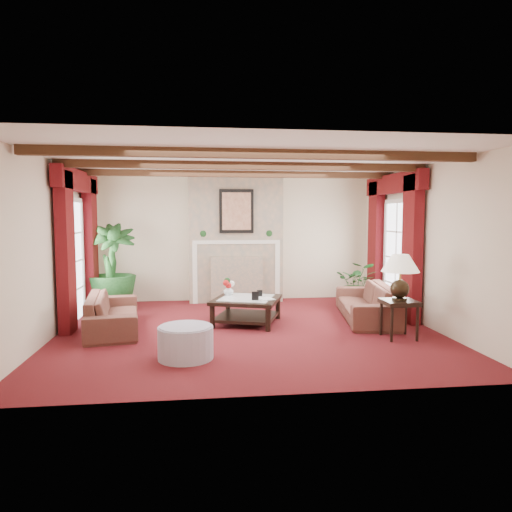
{
  "coord_description": "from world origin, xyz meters",
  "views": [
    {
      "loc": [
        -0.74,
        -7.26,
        1.85
      ],
      "look_at": [
        0.18,
        0.4,
        1.17
      ],
      "focal_mm": 32.0,
      "sensor_mm": 36.0,
      "label": 1
    }
  ],
  "objects": [
    {
      "name": "photo_frame_a",
      "position": [
        0.14,
        0.19,
        0.52
      ],
      "size": [
        0.12,
        0.03,
        0.16
      ],
      "primitive_type": null,
      "rotation": [
        0.0,
        0.0,
        -0.13
      ],
      "color": "black",
      "rests_on": "coffee_table"
    },
    {
      "name": "ceiling",
      "position": [
        0.0,
        0.0,
        2.7
      ],
      "size": [
        6.0,
        6.0,
        0.0
      ],
      "primitive_type": "plane",
      "rotation": [
        3.14,
        0.0,
        0.0
      ],
      "color": "white",
      "rests_on": "floor"
    },
    {
      "name": "sofa_right",
      "position": [
        2.2,
        0.52,
        0.42
      ],
      "size": [
        2.33,
        1.33,
        0.83
      ],
      "primitive_type": "imported",
      "rotation": [
        0.0,
        0.0,
        -1.74
      ],
      "color": "#360E18",
      "rests_on": "ground"
    },
    {
      "name": "ottoman",
      "position": [
        -0.96,
        -1.4,
        0.21
      ],
      "size": [
        0.72,
        0.72,
        0.42
      ],
      "primitive_type": "cylinder",
      "color": "#A69DB2",
      "rests_on": "ground"
    },
    {
      "name": "fireplace",
      "position": [
        0.0,
        2.55,
        2.7
      ],
      "size": [
        2.0,
        0.52,
        2.7
      ],
      "primitive_type": null,
      "color": "tan",
      "rests_on": "ground"
    },
    {
      "name": "french_door_left",
      "position": [
        -2.97,
        1.0,
        2.13
      ],
      "size": [
        0.1,
        1.1,
        2.16
      ],
      "primitive_type": null,
      "color": "white",
      "rests_on": "ground"
    },
    {
      "name": "french_door_right",
      "position": [
        2.97,
        1.0,
        2.13
      ],
      "size": [
        0.1,
        1.1,
        2.16
      ],
      "primitive_type": null,
      "color": "white",
      "rests_on": "ground"
    },
    {
      "name": "left_wall",
      "position": [
        -3.0,
        0.0,
        1.35
      ],
      "size": [
        0.02,
        5.5,
        2.7
      ],
      "primitive_type": "cube",
      "color": "beige",
      "rests_on": "ground"
    },
    {
      "name": "right_wall",
      "position": [
        3.0,
        0.0,
        1.35
      ],
      "size": [
        0.02,
        5.5,
        2.7
      ],
      "primitive_type": "cube",
      "color": "beige",
      "rests_on": "ground"
    },
    {
      "name": "curtains_right",
      "position": [
        2.86,
        1.0,
        2.55
      ],
      "size": [
        0.2,
        2.4,
        2.55
      ],
      "primitive_type": null,
      "color": "#440A09",
      "rests_on": "ground"
    },
    {
      "name": "sofa_left",
      "position": [
        -2.18,
        0.27,
        0.39
      ],
      "size": [
        2.14,
        1.13,
        0.77
      ],
      "primitive_type": "imported",
      "rotation": [
        0.0,
        0.0,
        1.71
      ],
      "color": "#360E18",
      "rests_on": "ground"
    },
    {
      "name": "back_wall",
      "position": [
        0.0,
        2.75,
        1.35
      ],
      "size": [
        6.0,
        0.02,
        2.7
      ],
      "primitive_type": "cube",
      "color": "beige",
      "rests_on": "ground"
    },
    {
      "name": "side_table",
      "position": [
        2.22,
        -0.77,
        0.29
      ],
      "size": [
        0.57,
        0.57,
        0.58
      ],
      "primitive_type": null,
      "rotation": [
        0.0,
        0.0,
        0.18
      ],
      "color": "black",
      "rests_on": "ground"
    },
    {
      "name": "photo_frame_b",
      "position": [
        0.27,
        0.56,
        0.5
      ],
      "size": [
        0.09,
        0.03,
        0.12
      ],
      "primitive_type": null,
      "rotation": [
        0.0,
        0.0,
        0.09
      ],
      "color": "black",
      "rests_on": "coffee_table"
    },
    {
      "name": "book",
      "position": [
        0.24,
        0.23,
        0.58
      ],
      "size": [
        0.23,
        0.15,
        0.29
      ],
      "primitive_type": "imported",
      "rotation": [
        0.0,
        0.0,
        0.34
      ],
      "color": "black",
      "rests_on": "coffee_table"
    },
    {
      "name": "curtains_left",
      "position": [
        -2.86,
        1.0,
        2.55
      ],
      "size": [
        0.2,
        2.4,
        2.55
      ],
      "primitive_type": null,
      "color": "#440A09",
      "rests_on": "ground"
    },
    {
      "name": "floor",
      "position": [
        0.0,
        0.0,
        0.0
      ],
      "size": [
        6.0,
        6.0,
        0.0
      ],
      "primitive_type": "plane",
      "color": "#430B14",
      "rests_on": "ground"
    },
    {
      "name": "ceiling_beams",
      "position": [
        0.0,
        0.0,
        2.64
      ],
      "size": [
        6.0,
        3.0,
        0.12
      ],
      "primitive_type": null,
      "color": "#372111",
      "rests_on": "ceiling"
    },
    {
      "name": "potted_palm",
      "position": [
        -2.5,
        1.88,
        0.48
      ],
      "size": [
        1.71,
        2.13,
        0.96
      ],
      "primitive_type": "imported",
      "rotation": [
        0.0,
        0.0,
        0.23
      ],
      "color": "black",
      "rests_on": "ground"
    },
    {
      "name": "small_plant",
      "position": [
        2.46,
        1.76,
        0.36
      ],
      "size": [
        1.55,
        1.57,
        0.72
      ],
      "primitive_type": "imported",
      "rotation": [
        0.0,
        0.0,
        -0.45
      ],
      "color": "black",
      "rests_on": "ground"
    },
    {
      "name": "flower_vase",
      "position": [
        -0.27,
        0.76,
        0.53
      ],
      "size": [
        0.19,
        0.2,
        0.18
      ],
      "primitive_type": "imported",
      "rotation": [
        0.0,
        0.0,
        0.05
      ],
      "color": "silver",
      "rests_on": "coffee_table"
    },
    {
      "name": "table_lamp",
      "position": [
        2.22,
        -0.77,
        0.94
      ],
      "size": [
        0.56,
        0.56,
        0.72
      ],
      "primitive_type": null,
      "color": "black",
      "rests_on": "side_table"
    },
    {
      "name": "coffee_table",
      "position": [
        0.02,
        0.46,
        0.22
      ],
      "size": [
        1.37,
        1.37,
        0.44
      ],
      "primitive_type": null,
      "rotation": [
        0.0,
        0.0,
        -0.34
      ],
      "color": "black",
      "rests_on": "ground"
    }
  ]
}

